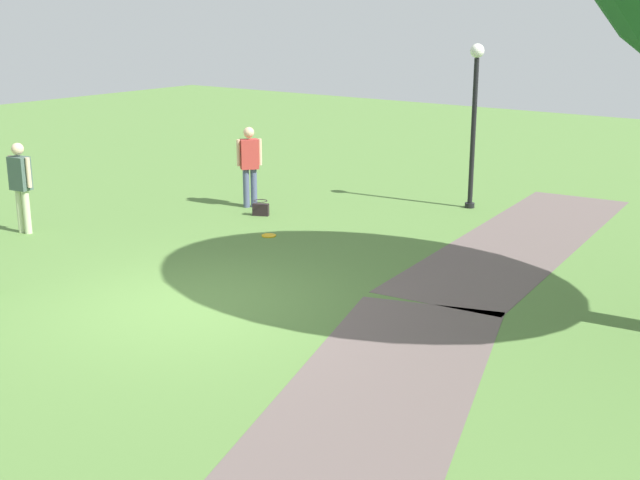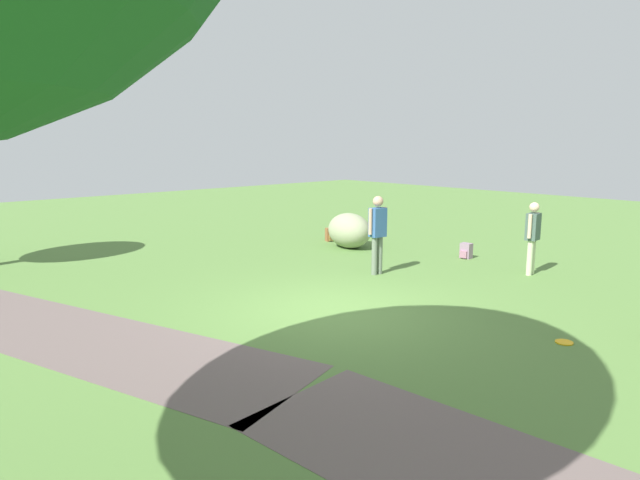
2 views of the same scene
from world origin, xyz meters
The scene contains 8 objects.
ground_plane centered at (0.00, 0.00, 0.00)m, with size 48.00×48.00×0.00m, color #537B3A.
footpath_segment_mid centered at (1.77, 3.89, 0.00)m, with size 8.23×4.37×0.01m.
lawn_boulder centered at (4.14, -4.48, 0.50)m, with size 1.70×1.34×1.00m.
man_near_boulder centered at (1.44, -2.67, 1.06)m, with size 0.28×0.52×1.81m.
passerby_on_path centered at (-0.95, -5.25, 0.97)m, with size 0.29×0.52×1.67m.
backpack_by_boulder centered at (5.27, -4.81, 0.19)m, with size 0.33×0.33×0.40m.
spare_backpack_on_lawn centered at (1.06, -5.70, 0.19)m, with size 0.29×0.27×0.40m.
frisbee_on_grass centered at (-3.45, -1.50, 0.01)m, with size 0.26×0.26×0.02m.
Camera 2 is at (-6.91, 6.66, 3.05)m, focal length 31.16 mm.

